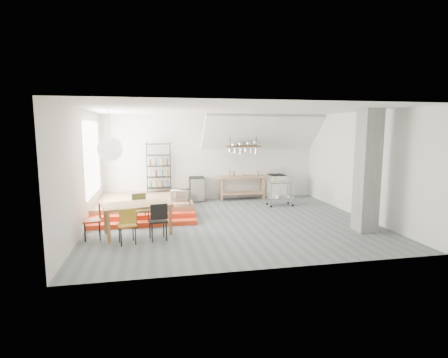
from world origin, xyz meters
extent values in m
plane|color=#566163|center=(0.00, 0.00, 0.00)|extent=(8.00, 8.00, 0.00)
cube|color=silver|center=(0.00, 3.50, 1.60)|extent=(8.00, 0.04, 3.20)
cube|color=silver|center=(-4.00, 0.00, 1.60)|extent=(0.04, 7.00, 3.20)
cube|color=silver|center=(4.00, 0.00, 1.60)|extent=(0.04, 7.00, 3.20)
cube|color=white|center=(0.00, 0.00, 3.20)|extent=(8.00, 7.00, 0.02)
cube|color=white|center=(1.80, 2.90, 2.55)|extent=(4.40, 1.44, 1.32)
cube|color=white|center=(-3.98, 1.50, 1.80)|extent=(0.02, 2.50, 2.20)
cube|color=#8C6446|center=(-2.50, 2.00, 0.20)|extent=(3.00, 3.00, 0.40)
cube|color=#F13E1C|center=(-2.50, 0.05, 0.07)|extent=(3.00, 0.35, 0.13)
cube|color=#F13E1C|center=(-2.50, 0.40, 0.13)|extent=(3.00, 0.35, 0.27)
cube|color=slate|center=(3.30, -1.50, 1.60)|extent=(0.50, 0.50, 3.20)
cube|color=#8C6446|center=(1.10, 3.15, 0.88)|extent=(1.80, 0.60, 0.06)
cube|color=#8C6446|center=(1.10, 3.15, 0.25)|extent=(1.70, 0.55, 0.04)
cube|color=#8C6446|center=(1.92, 3.37, 0.43)|extent=(0.06, 0.06, 0.86)
cube|color=#8C6446|center=(0.28, 3.37, 0.43)|extent=(0.06, 0.06, 0.86)
cube|color=#8C6446|center=(1.92, 2.93, 0.43)|extent=(0.06, 0.06, 0.86)
cube|color=#8C6446|center=(0.28, 2.93, 0.43)|extent=(0.06, 0.06, 0.86)
cube|color=white|center=(2.50, 3.15, 0.45)|extent=(0.60, 0.60, 0.90)
cube|color=black|center=(2.50, 3.15, 0.92)|extent=(0.58, 0.58, 0.03)
cube|color=white|center=(2.50, 3.43, 1.05)|extent=(0.60, 0.05, 0.25)
cylinder|color=black|center=(2.64, 3.29, 0.94)|extent=(0.18, 0.18, 0.02)
cylinder|color=black|center=(2.36, 3.29, 0.94)|extent=(0.18, 0.18, 0.02)
cylinder|color=black|center=(2.64, 3.01, 0.94)|extent=(0.18, 0.18, 0.02)
cylinder|color=black|center=(2.36, 3.01, 0.94)|extent=(0.18, 0.18, 0.02)
cube|color=#43291A|center=(1.10, 2.95, 2.05)|extent=(1.20, 0.50, 0.05)
cylinder|color=black|center=(0.60, 2.95, 2.62)|extent=(0.02, 0.02, 1.15)
cylinder|color=black|center=(1.60, 2.95, 2.62)|extent=(0.02, 0.02, 1.15)
cylinder|color=silver|center=(0.60, 2.90, 1.91)|extent=(0.16, 0.16, 0.12)
cylinder|color=silver|center=(0.80, 2.90, 1.89)|extent=(0.20, 0.20, 0.16)
cylinder|color=silver|center=(1.00, 2.90, 1.87)|extent=(0.16, 0.16, 0.20)
cylinder|color=silver|center=(1.20, 2.90, 1.91)|extent=(0.20, 0.20, 0.12)
cylinder|color=silver|center=(1.40, 2.90, 1.89)|extent=(0.16, 0.16, 0.16)
cylinder|color=silver|center=(1.60, 2.90, 1.87)|extent=(0.20, 0.20, 0.20)
cylinder|color=black|center=(-1.58, 3.38, 1.30)|extent=(0.02, 0.02, 1.80)
cylinder|color=black|center=(-2.42, 3.38, 1.30)|extent=(0.02, 0.02, 1.80)
cylinder|color=black|center=(-1.58, 3.02, 1.30)|extent=(0.02, 0.02, 1.80)
cylinder|color=black|center=(-2.42, 3.02, 1.30)|extent=(0.02, 0.02, 1.80)
cube|color=black|center=(-2.00, 3.20, 0.55)|extent=(0.88, 0.38, 0.02)
cube|color=black|center=(-2.00, 3.20, 0.95)|extent=(0.88, 0.38, 0.02)
cube|color=black|center=(-2.00, 3.20, 1.35)|extent=(0.88, 0.38, 0.02)
cube|color=black|center=(-2.00, 3.20, 1.75)|extent=(0.88, 0.38, 0.02)
cube|color=black|center=(-2.00, 3.20, 2.15)|extent=(0.88, 0.38, 0.03)
cylinder|color=#2F7733|center=(-2.00, 3.20, 0.69)|extent=(0.07, 0.07, 0.24)
cylinder|color=olive|center=(-2.00, 3.20, 1.09)|extent=(0.07, 0.07, 0.24)
cylinder|color=brown|center=(-2.00, 3.20, 1.49)|extent=(0.07, 0.07, 0.24)
cube|color=#8C6446|center=(-1.40, 0.75, 0.55)|extent=(0.60, 0.40, 0.03)
cylinder|color=black|center=(-1.13, 0.92, 0.47)|extent=(0.02, 0.02, 0.13)
cylinder|color=black|center=(-1.67, 0.92, 0.47)|extent=(0.02, 0.02, 0.13)
cylinder|color=black|center=(-1.13, 0.58, 0.47)|extent=(0.02, 0.02, 0.13)
cylinder|color=black|center=(-1.67, 0.58, 0.47)|extent=(0.02, 0.02, 0.13)
sphere|color=white|center=(-3.19, -0.79, 2.20)|extent=(0.60, 0.60, 0.60)
cube|color=olive|center=(-2.60, -0.66, 0.76)|extent=(1.84, 1.28, 0.06)
cube|color=olive|center=(-1.96, -0.11, 0.37)|extent=(0.09, 0.09, 0.73)
cube|color=olive|center=(-3.43, -0.44, 0.37)|extent=(0.09, 0.09, 0.73)
cube|color=olive|center=(-1.78, -0.89, 0.37)|extent=(0.09, 0.09, 0.73)
cube|color=olive|center=(-3.25, -1.22, 0.37)|extent=(0.09, 0.09, 0.73)
cube|color=gold|center=(-2.81, -1.41, 0.45)|extent=(0.48, 0.48, 0.04)
cube|color=gold|center=(-2.77, -1.58, 0.70)|extent=(0.38, 0.12, 0.35)
cylinder|color=black|center=(-2.94, -1.60, 0.22)|extent=(0.03, 0.03, 0.44)
cylinder|color=black|center=(-2.62, -1.53, 0.22)|extent=(0.03, 0.03, 0.44)
cylinder|color=black|center=(-3.01, -1.29, 0.22)|extent=(0.03, 0.03, 0.44)
cylinder|color=black|center=(-2.69, -1.22, 0.22)|extent=(0.03, 0.03, 0.44)
cube|color=black|center=(-2.10, -1.25, 0.48)|extent=(0.49, 0.49, 0.04)
cube|color=black|center=(-2.07, -1.44, 0.74)|extent=(0.40, 0.11, 0.37)
cylinder|color=black|center=(-2.24, -1.44, 0.23)|extent=(0.03, 0.03, 0.47)
cylinder|color=black|center=(-1.90, -1.39, 0.23)|extent=(0.03, 0.03, 0.47)
cylinder|color=black|center=(-2.30, -1.11, 0.23)|extent=(0.03, 0.03, 0.47)
cylinder|color=black|center=(-1.96, -1.05, 0.23)|extent=(0.03, 0.03, 0.47)
cube|color=#59612E|center=(-2.55, 0.04, 0.46)|extent=(0.51, 0.51, 0.04)
cube|color=#59612E|center=(-2.60, 0.22, 0.72)|extent=(0.39, 0.15, 0.36)
cylinder|color=black|center=(-2.44, 0.25, 0.23)|extent=(0.03, 0.03, 0.45)
cylinder|color=black|center=(-2.75, 0.16, 0.23)|extent=(0.03, 0.03, 0.45)
cylinder|color=black|center=(-2.34, -0.07, 0.23)|extent=(0.03, 0.03, 0.45)
cylinder|color=black|center=(-2.66, -0.16, 0.23)|extent=(0.03, 0.03, 0.45)
cube|color=#AF3419|center=(-3.68, -0.90, 0.47)|extent=(0.49, 0.49, 0.04)
cube|color=#AF3419|center=(-3.49, -0.87, 0.74)|extent=(0.11, 0.40, 0.37)
cylinder|color=black|center=(-3.48, -1.04, 0.23)|extent=(0.03, 0.03, 0.46)
cylinder|color=black|center=(-3.54, -0.71, 0.23)|extent=(0.03, 0.03, 0.46)
cylinder|color=black|center=(-3.81, -1.10, 0.23)|extent=(0.03, 0.03, 0.46)
cylinder|color=black|center=(-3.87, -0.77, 0.23)|extent=(0.03, 0.03, 0.46)
cube|color=silver|center=(2.16, 1.82, 0.84)|extent=(0.86, 0.49, 0.04)
cube|color=silver|center=(2.16, 1.82, 0.28)|extent=(0.86, 0.49, 0.03)
cylinder|color=silver|center=(2.56, 2.04, 0.43)|extent=(0.03, 0.03, 0.82)
sphere|color=black|center=(2.56, 2.04, 0.04)|extent=(0.08, 0.08, 0.08)
cylinder|color=silver|center=(1.76, 2.03, 0.43)|extent=(0.03, 0.03, 0.82)
sphere|color=black|center=(1.76, 2.03, 0.04)|extent=(0.08, 0.08, 0.08)
cylinder|color=silver|center=(2.56, 1.62, 0.43)|extent=(0.03, 0.03, 0.82)
sphere|color=black|center=(2.56, 1.62, 0.04)|extent=(0.08, 0.08, 0.08)
cylinder|color=silver|center=(1.76, 1.61, 0.43)|extent=(0.03, 0.03, 0.82)
sphere|color=black|center=(1.76, 1.61, 0.04)|extent=(0.08, 0.08, 0.08)
cube|color=black|center=(-0.62, 3.20, 0.46)|extent=(0.54, 0.54, 0.91)
imported|color=beige|center=(-1.40, 0.75, 0.72)|extent=(0.65, 0.54, 0.31)
imported|color=silver|center=(1.19, 3.10, 0.93)|extent=(0.25, 0.25, 0.05)
camera|label=1|loc=(-2.13, -9.63, 2.67)|focal=28.00mm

